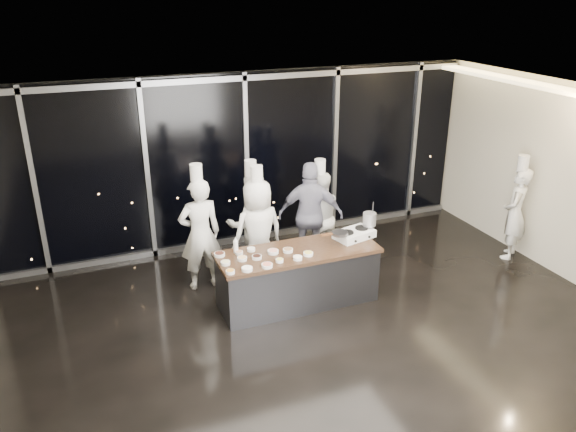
# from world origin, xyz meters

# --- Properties ---
(ground) EXTENTS (9.00, 9.00, 0.00)m
(ground) POSITION_xyz_m (0.00, 0.00, 0.00)
(ground) COLOR black
(ground) RESTS_ON ground
(room_shell) EXTENTS (9.02, 7.02, 3.21)m
(room_shell) POSITION_xyz_m (0.18, 0.00, 2.25)
(room_shell) COLOR beige
(room_shell) RESTS_ON ground
(window_wall) EXTENTS (8.90, 0.11, 3.20)m
(window_wall) POSITION_xyz_m (0.00, 3.43, 1.60)
(window_wall) COLOR black
(window_wall) RESTS_ON ground
(demo_counter) EXTENTS (2.46, 0.86, 0.90)m
(demo_counter) POSITION_xyz_m (0.00, 0.90, 0.45)
(demo_counter) COLOR #37373C
(demo_counter) RESTS_ON ground
(stove) EXTENTS (0.68, 0.50, 0.14)m
(stove) POSITION_xyz_m (1.00, 1.00, 0.96)
(stove) COLOR silver
(stove) RESTS_ON demo_counter
(frying_pan) EXTENTS (0.47, 0.31, 0.04)m
(frying_pan) POSITION_xyz_m (0.69, 0.91, 1.06)
(frying_pan) COLOR slate
(frying_pan) RESTS_ON stove
(stock_pot) EXTENTS (0.25, 0.25, 0.21)m
(stock_pot) POSITION_xyz_m (1.30, 1.07, 1.15)
(stock_pot) COLOR silver
(stock_pot) RESTS_ON stove
(prep_bowls) EXTENTS (1.38, 0.75, 0.05)m
(prep_bowls) POSITION_xyz_m (-0.64, 0.83, 0.93)
(prep_bowls) COLOR white
(prep_bowls) RESTS_ON demo_counter
(squeeze_bottle) EXTENTS (0.07, 0.07, 0.25)m
(squeeze_bottle) POSITION_xyz_m (-0.89, 1.17, 1.02)
(squeeze_bottle) COLOR white
(squeeze_bottle) RESTS_ON demo_counter
(chef_far_left) EXTENTS (0.70, 0.47, 2.09)m
(chef_far_left) POSITION_xyz_m (-1.25, 1.95, 0.95)
(chef_far_left) COLOR silver
(chef_far_left) RESTS_ON ground
(chef_left) EXTENTS (0.93, 0.67, 2.00)m
(chef_left) POSITION_xyz_m (-0.33, 1.80, 0.90)
(chef_left) COLOR silver
(chef_left) RESTS_ON ground
(chef_center) EXTENTS (0.92, 0.75, 2.00)m
(chef_center) POSITION_xyz_m (-0.33, 2.11, 0.90)
(chef_center) COLOR silver
(chef_center) RESTS_ON ground
(guest) EXTENTS (1.20, 0.87, 1.88)m
(guest) POSITION_xyz_m (0.69, 2.01, 0.94)
(guest) COLOR #151438
(guest) RESTS_ON ground
(chef_right) EXTENTS (0.86, 0.70, 1.87)m
(chef_right) POSITION_xyz_m (0.92, 2.16, 0.83)
(chef_right) COLOR silver
(chef_right) RESTS_ON ground
(chef_side) EXTENTS (0.73, 0.70, 1.91)m
(chef_side) POSITION_xyz_m (4.20, 0.99, 0.86)
(chef_side) COLOR silver
(chef_side) RESTS_ON ground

